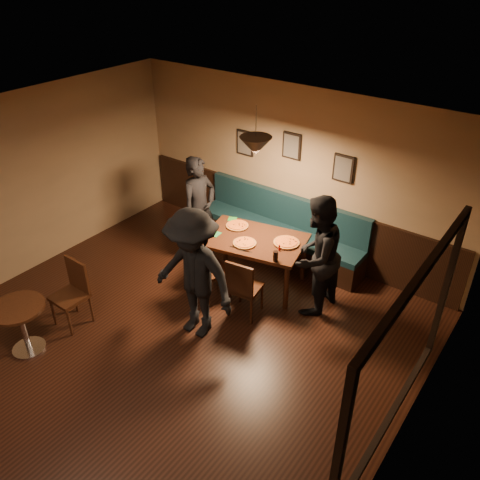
{
  "coord_description": "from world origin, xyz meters",
  "views": [
    {
      "loc": [
        3.65,
        -2.83,
        4.59
      ],
      "look_at": [
        0.14,
        1.91,
        0.95
      ],
      "focal_mm": 36.51,
      "sensor_mm": 36.0,
      "label": 1
    }
  ],
  "objects": [
    {
      "name": "cafe_chair_far",
      "position": [
        -1.32,
        -0.01,
        0.48
      ],
      "size": [
        0.43,
        0.43,
        0.96
      ],
      "primitive_type": null,
      "rotation": [
        0.0,
        0.0,
        3.13
      ],
      "color": "black",
      "rests_on": "floor"
    },
    {
      "name": "chair_near_right",
      "position": [
        0.47,
        1.6,
        0.47
      ],
      "size": [
        0.47,
        0.47,
        0.94
      ],
      "primitive_type": null,
      "rotation": [
        0.0,
        0.0,
        0.15
      ],
      "color": "black",
      "rests_on": "floor"
    },
    {
      "name": "booth_bench",
      "position": [
        0.0,
        3.2,
        0.5
      ],
      "size": [
        3.0,
        0.6,
        1.0
      ],
      "primitive_type": null,
      "color": "#0F232D",
      "rests_on": "ground"
    },
    {
      "name": "diner_left",
      "position": [
        -1.02,
        2.39,
        0.88
      ],
      "size": [
        0.5,
        0.69,
        1.77
      ],
      "primitive_type": "imported",
      "rotation": [
        0.0,
        0.0,
        1.45
      ],
      "color": "black",
      "rests_on": "floor"
    },
    {
      "name": "chair_near_left",
      "position": [
        -0.14,
        1.63,
        0.49
      ],
      "size": [
        0.55,
        0.55,
        0.97
      ],
      "primitive_type": null,
      "rotation": [
        0.0,
        0.0,
        -0.34
      ],
      "color": "black",
      "rests_on": "floor"
    },
    {
      "name": "diner_right",
      "position": [
        1.18,
        2.27,
        0.89
      ],
      "size": [
        0.73,
        0.91,
        1.79
      ],
      "primitive_type": "imported",
      "rotation": [
        0.0,
        0.0,
        -1.64
      ],
      "color": "black",
      "rests_on": "floor"
    },
    {
      "name": "window_glass",
      "position": [
        2.93,
        0.5,
        1.5
      ],
      "size": [
        0.0,
        2.4,
        2.4
      ],
      "primitive_type": "plane",
      "rotation": [
        1.57,
        0.0,
        -1.57
      ],
      "color": "black",
      "rests_on": "wall_right"
    },
    {
      "name": "window_frame",
      "position": [
        2.96,
        0.5,
        1.5
      ],
      "size": [
        0.06,
        2.56,
        1.86
      ],
      "primitive_type": "cube",
      "color": "black",
      "rests_on": "wall_right"
    },
    {
      "name": "napkin_b",
      "position": [
        -0.41,
        2.02,
        0.8
      ],
      "size": [
        0.17,
        0.17,
        0.01
      ],
      "primitive_type": "cube",
      "rotation": [
        0.0,
        0.0,
        0.06
      ],
      "color": "#1D6F36",
      "rests_on": "dining_table"
    },
    {
      "name": "wainscot",
      "position": [
        0.0,
        3.47,
        0.5
      ],
      "size": [
        5.88,
        0.06,
        1.0
      ],
      "primitive_type": "cube",
      "color": "black",
      "rests_on": "ground"
    },
    {
      "name": "ceiling",
      "position": [
        0.0,
        0.0,
        2.8
      ],
      "size": [
        7.0,
        7.0,
        0.0
      ],
      "primitive_type": "plane",
      "rotation": [
        3.14,
        0.0,
        0.0
      ],
      "color": "silver",
      "rests_on": "ground"
    },
    {
      "name": "diner_front",
      "position": [
        0.16,
        0.9,
        0.93
      ],
      "size": [
        1.23,
        0.73,
        1.86
      ],
      "primitive_type": "imported",
      "rotation": [
        0.0,
        0.0,
        0.03
      ],
      "color": "black",
      "rests_on": "floor"
    },
    {
      "name": "cutlery_set",
      "position": [
        0.15,
        1.9,
        0.8
      ],
      "size": [
        0.2,
        0.07,
        0.0
      ],
      "primitive_type": "cube",
      "rotation": [
        0.0,
        0.0,
        1.84
      ],
      "color": "#B4B5B9",
      "rests_on": "dining_table"
    },
    {
      "name": "pizza_c",
      "position": [
        0.61,
        2.43,
        0.82
      ],
      "size": [
        0.42,
        0.42,
        0.04
      ],
      "primitive_type": "cylinder",
      "rotation": [
        0.0,
        0.0,
        0.1
      ],
      "color": "gold",
      "rests_on": "dining_table"
    },
    {
      "name": "wall_right",
      "position": [
        3.0,
        0.0,
        1.4
      ],
      "size": [
        0.0,
        7.0,
        7.0
      ],
      "primitive_type": "plane",
      "rotation": [
        1.57,
        0.0,
        -1.57
      ],
      "color": "#8C704F",
      "rests_on": "ground"
    },
    {
      "name": "napkin_a",
      "position": [
        -0.47,
        2.54,
        0.8
      ],
      "size": [
        0.18,
        0.18,
        0.01
      ],
      "primitive_type": "cube",
      "rotation": [
        0.0,
        0.0,
        0.47
      ],
      "color": "#207926",
      "rests_on": "dining_table"
    },
    {
      "name": "pizza_b",
      "position": [
        0.12,
        2.05,
        0.82
      ],
      "size": [
        0.44,
        0.44,
        0.04
      ],
      "primitive_type": "cylinder",
      "rotation": [
        0.0,
        0.0,
        -0.37
      ],
      "color": "orange",
      "rests_on": "dining_table"
    },
    {
      "name": "cafe_table",
      "position": [
        -1.38,
        -0.69,
        0.36
      ],
      "size": [
        0.69,
        0.69,
        0.71
      ],
      "primitive_type": "cylinder",
      "rotation": [
        0.0,
        0.0,
        -0.03
      ],
      "color": "black",
      "rests_on": "floor"
    },
    {
      "name": "soda_glass",
      "position": [
        0.72,
        1.96,
        0.88
      ],
      "size": [
        0.08,
        0.08,
        0.15
      ],
      "primitive_type": "cylinder",
      "rotation": [
        0.0,
        0.0,
        -0.16
      ],
      "color": "black",
      "rests_on": "dining_table"
    },
    {
      "name": "picture_left",
      "position": [
        -0.9,
        3.47,
        1.7
      ],
      "size": [
        0.32,
        0.04,
        0.42
      ],
      "primitive_type": "cube",
      "color": "black",
      "rests_on": "wall_back"
    },
    {
      "name": "wall_back",
      "position": [
        0.0,
        3.5,
        1.4
      ],
      "size": [
        6.0,
        0.0,
        6.0
      ],
      "primitive_type": "plane",
      "rotation": [
        1.57,
        0.0,
        0.0
      ],
      "color": "#8C704F",
      "rests_on": "ground"
    },
    {
      "name": "picture_right",
      "position": [
        0.9,
        3.47,
        1.7
      ],
      "size": [
        0.32,
        0.04,
        0.42
      ],
      "primitive_type": "cube",
      "color": "black",
      "rests_on": "wall_back"
    },
    {
      "name": "dining_table",
      "position": [
        0.14,
        2.26,
        0.4
      ],
      "size": [
        1.67,
        1.27,
        0.8
      ],
      "primitive_type": "cube",
      "rotation": [
        0.0,
        0.0,
        0.22
      ],
      "color": "black",
      "rests_on": "floor"
    },
    {
      "name": "pendant_lamp",
      "position": [
        0.14,
        2.26,
        2.25
      ],
      "size": [
        0.44,
        0.44,
        0.25
      ],
      "primitive_type": "cone",
      "rotation": [
        3.14,
        0.0,
        0.0
      ],
      "color": "black",
      "rests_on": "ceiling"
    },
    {
      "name": "tabasco_bottle",
      "position": [
        0.62,
        2.21,
        0.85
      ],
      "size": [
        0.03,
        0.03,
        0.11
      ],
      "primitive_type": "cylinder",
      "rotation": [
        0.0,
        0.0,
        0.19
      ],
      "color": "#8F0406",
      "rests_on": "dining_table"
    },
    {
      "name": "pizza_a",
      "position": [
        -0.27,
        2.4,
        0.82
      ],
      "size": [
        0.41,
        0.41,
        0.04
      ],
      "primitive_type": "cylinder",
      "rotation": [
        0.0,
        0.0,
        -0.18
      ],
      "color": "gold",
      "rests_on": "dining_table"
    },
    {
      "name": "floor",
      "position": [
        0.0,
        0.0,
        0.0
      ],
      "size": [
        7.0,
        7.0,
        0.0
      ],
      "primitive_type": "plane",
      "color": "black",
      "rests_on": "ground"
    },
    {
      "name": "picture_center",
      "position": [
        0.0,
        3.47,
        1.85
      ],
      "size": [
        0.32,
        0.04,
        0.42
      ],
      "primitive_type": "cube",
      "color": "black",
      "rests_on": "wall_back"
    }
  ]
}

